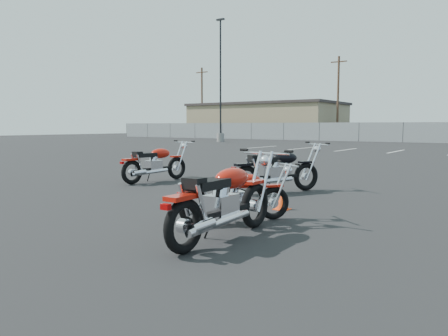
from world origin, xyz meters
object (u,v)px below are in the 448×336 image
Objects in this scene: motorcycle_front_red at (155,163)px; motorcycle_second_black at (277,170)px; motorcycle_rear_red at (224,201)px; motorcycle_third_red at (235,196)px.

motorcycle_front_red is 3.62m from motorcycle_second_black.
motorcycle_second_black is (3.62, 0.13, 0.02)m from motorcycle_front_red.
motorcycle_rear_red reaches higher than motorcycle_second_black.
motorcycle_front_red is 1.02× the size of motorcycle_second_black.
motorcycle_front_red is 0.94× the size of motorcycle_rear_red.
motorcycle_third_red is at bearing -32.96° from motorcycle_front_red.
motorcycle_front_red is at bearing 141.93° from motorcycle_rear_red.
motorcycle_rear_red is (4.95, -3.88, 0.03)m from motorcycle_front_red.
motorcycle_rear_red is (0.44, -0.95, 0.10)m from motorcycle_third_red.
motorcycle_front_red is at bearing 147.04° from motorcycle_third_red.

